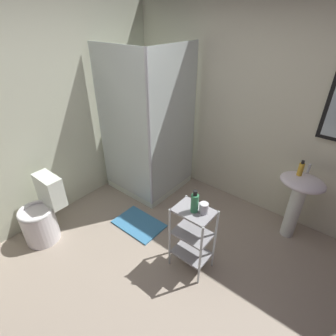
# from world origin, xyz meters

# --- Properties ---
(ground_plane) EXTENTS (4.20, 4.20, 0.02)m
(ground_plane) POSITION_xyz_m (0.00, 0.00, -0.01)
(ground_plane) COLOR #A49482
(wall_back) EXTENTS (4.20, 0.14, 2.50)m
(wall_back) POSITION_xyz_m (0.01, 1.85, 1.25)
(wall_back) COLOR beige
(wall_back) RESTS_ON ground_plane
(wall_left) EXTENTS (0.10, 4.20, 2.50)m
(wall_left) POSITION_xyz_m (-1.85, 0.00, 1.25)
(wall_left) COLOR beige
(wall_left) RESTS_ON ground_plane
(shower_stall) EXTENTS (0.92, 0.92, 2.00)m
(shower_stall) POSITION_xyz_m (-1.20, 1.18, 0.46)
(shower_stall) COLOR white
(shower_stall) RESTS_ON ground_plane
(pedestal_sink) EXTENTS (0.46, 0.37, 0.81)m
(pedestal_sink) POSITION_xyz_m (0.70, 1.52, 0.58)
(pedestal_sink) COLOR white
(pedestal_sink) RESTS_ON ground_plane
(sink_faucet) EXTENTS (0.03, 0.03, 0.10)m
(sink_faucet) POSITION_xyz_m (0.70, 1.64, 0.86)
(sink_faucet) COLOR silver
(sink_faucet) RESTS_ON pedestal_sink
(toilet) EXTENTS (0.37, 0.49, 0.76)m
(toilet) POSITION_xyz_m (-1.48, -0.30, 0.31)
(toilet) COLOR white
(toilet) RESTS_ON ground_plane
(storage_cart) EXTENTS (0.38, 0.28, 0.74)m
(storage_cart) POSITION_xyz_m (0.06, 0.43, 0.44)
(storage_cart) COLOR silver
(storage_cart) RESTS_ON ground_plane
(hand_soap_bottle) EXTENTS (0.05, 0.05, 0.17)m
(hand_soap_bottle) POSITION_xyz_m (0.64, 1.53, 0.89)
(hand_soap_bottle) COLOR gold
(hand_soap_bottle) RESTS_ON pedestal_sink
(body_wash_bottle_green) EXTENTS (0.07, 0.07, 0.23)m
(body_wash_bottle_green) POSITION_xyz_m (0.07, 0.42, 0.84)
(body_wash_bottle_green) COLOR #378D59
(body_wash_bottle_green) RESTS_ON storage_cart
(rinse_cup) EXTENTS (0.08, 0.08, 0.10)m
(rinse_cup) POSITION_xyz_m (0.14, 0.46, 0.79)
(rinse_cup) COLOR silver
(rinse_cup) RESTS_ON storage_cart
(bath_mat) EXTENTS (0.60, 0.40, 0.02)m
(bath_mat) POSITION_xyz_m (-0.78, 0.51, 0.01)
(bath_mat) COLOR teal
(bath_mat) RESTS_ON ground_plane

